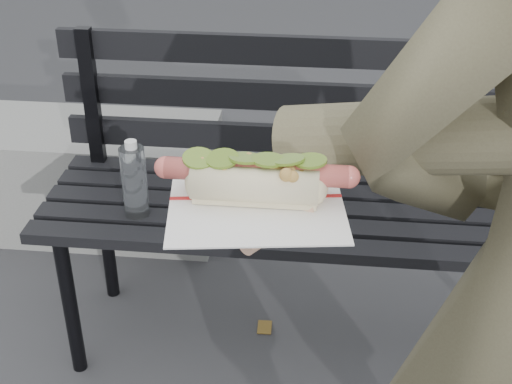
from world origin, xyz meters
TOP-DOWN VIEW (x-y plane):
  - park_bench at (0.06, 1.02)m, footprint 1.50×0.44m
  - concrete_block at (-0.92, 1.52)m, footprint 1.20×0.40m
  - held_hotdog at (0.18, 0.07)m, footprint 0.63×0.30m

SIDE VIEW (x-z plane):
  - concrete_block at x=-0.92m, z-range 0.00..0.40m
  - park_bench at x=0.06m, z-range 0.08..0.96m
  - held_hotdog at x=0.18m, z-range 1.00..1.19m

